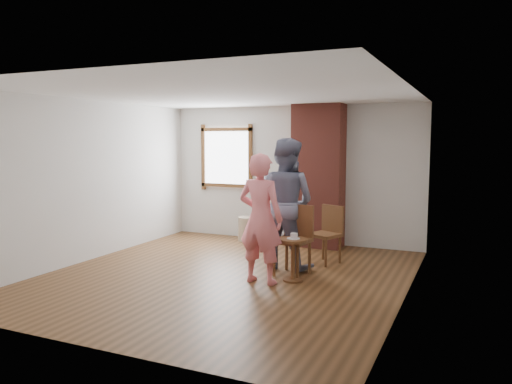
# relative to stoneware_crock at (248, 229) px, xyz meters

# --- Properties ---
(ground) EXTENTS (5.50, 5.50, 0.00)m
(ground) POSITION_rel_stoneware_crock_xyz_m (0.78, -2.40, -0.23)
(ground) COLOR brown
(ground) RESTS_ON ground
(room_shell) EXTENTS (5.04, 5.52, 2.62)m
(room_shell) POSITION_rel_stoneware_crock_xyz_m (0.73, -1.79, 1.58)
(room_shell) COLOR silver
(room_shell) RESTS_ON ground
(brick_chimney) EXTENTS (0.90, 0.50, 2.60)m
(brick_chimney) POSITION_rel_stoneware_crock_xyz_m (1.38, 0.10, 1.07)
(brick_chimney) COLOR brown
(brick_chimney) RESTS_ON ground
(stoneware_crock) EXTENTS (0.48, 0.48, 0.47)m
(stoneware_crock) POSITION_rel_stoneware_crock_xyz_m (0.00, 0.00, 0.00)
(stoneware_crock) COLOR #CAB092
(stoneware_crock) RESTS_ON ground
(dark_pot) EXTENTS (0.18, 0.18, 0.17)m
(dark_pot) POSITION_rel_stoneware_crock_xyz_m (0.26, 0.00, -0.15)
(dark_pot) COLOR black
(dark_pot) RESTS_ON ground
(dining_chair_left) EXTENTS (0.53, 0.53, 1.01)m
(dining_chair_left) POSITION_rel_stoneware_crock_xyz_m (1.64, -1.87, 0.33)
(dining_chair_left) COLOR brown
(dining_chair_left) RESTS_ON ground
(dining_chair_right) EXTENTS (0.56, 0.56, 0.92)m
(dining_chair_right) POSITION_rel_stoneware_crock_xyz_m (1.90, -1.03, 0.28)
(dining_chair_right) COLOR brown
(dining_chair_right) RESTS_ON ground
(side_table) EXTENTS (0.40, 0.40, 0.60)m
(side_table) POSITION_rel_stoneware_crock_xyz_m (1.75, -2.25, 0.17)
(side_table) COLOR brown
(side_table) RESTS_ON ground
(cake_plate) EXTENTS (0.18, 0.18, 0.01)m
(cake_plate) POSITION_rel_stoneware_crock_xyz_m (1.75, -2.25, 0.37)
(cake_plate) COLOR white
(cake_plate) RESTS_ON side_table
(cake_slice) EXTENTS (0.08, 0.07, 0.06)m
(cake_slice) POSITION_rel_stoneware_crock_xyz_m (1.76, -2.25, 0.40)
(cake_slice) COLOR silver
(cake_slice) RESTS_ON cake_plate
(man) EXTENTS (1.06, 0.88, 1.99)m
(man) POSITION_rel_stoneware_crock_xyz_m (1.37, -1.58, 0.76)
(man) COLOR #131734
(man) RESTS_ON ground
(person_pink) EXTENTS (0.68, 0.48, 1.79)m
(person_pink) POSITION_rel_stoneware_crock_xyz_m (1.37, -2.50, 0.66)
(person_pink) COLOR pink
(person_pink) RESTS_ON ground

